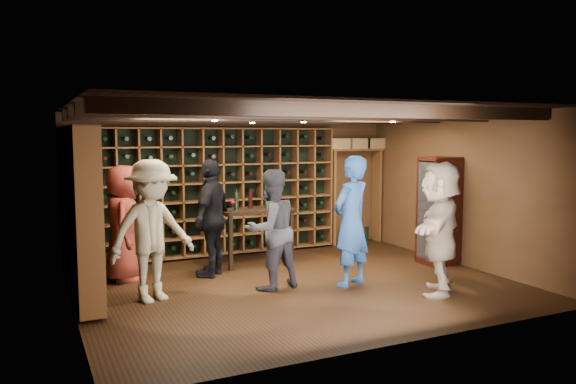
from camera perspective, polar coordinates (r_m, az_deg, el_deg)
name	(u,v)px	position (r m, az deg, el deg)	size (l,w,h in m)	color
ground	(297,285)	(8.17, 0.91, -9.39)	(6.00, 6.00, 0.00)	black
room_shell	(296,115)	(7.93, 0.78, 7.83)	(6.00, 6.00, 6.00)	#51321B
wine_rack_back	(212,192)	(9.90, -7.76, 0.04)	(4.65, 0.30, 2.20)	brown
wine_rack_left	(80,210)	(7.99, -20.40, -1.69)	(0.30, 2.65, 2.20)	brown
crate_shelf	(355,164)	(11.09, 6.86, 2.85)	(1.20, 0.32, 2.07)	brown
display_cabinet	(439,213)	(9.63, 15.06, -2.04)	(0.55, 0.50, 1.75)	black
man_blue_shirt	(351,221)	(8.00, 6.43, -2.96)	(0.68, 0.44, 1.85)	navy
man_grey_suit	(271,229)	(7.80, -1.74, -3.82)	(0.81, 0.63, 1.67)	black
guest_red_floral	(123,223)	(8.58, -16.42, -3.06)	(0.83, 0.54, 1.71)	maroon
guest_woman_black	(212,218)	(8.57, -7.71, -2.63)	(1.04, 0.43, 1.78)	black
guest_khaki	(152,231)	(7.42, -13.66, -3.87)	(1.18, 0.68, 1.83)	#7D7356
guest_beige	(440,228)	(7.83, 15.15, -3.54)	(1.66, 0.53, 1.79)	gray
tasting_table	(254,215)	(9.33, -3.43, -2.39)	(1.28, 0.73, 1.20)	black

